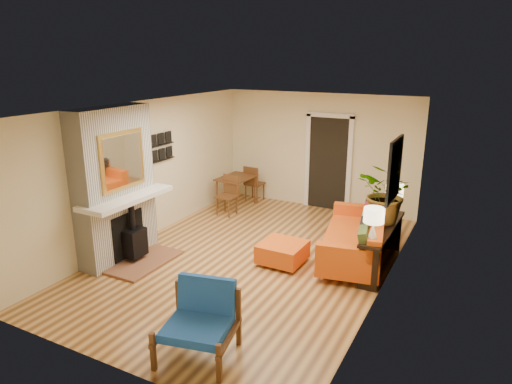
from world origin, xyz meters
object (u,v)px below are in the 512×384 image
Objects in this scene: ottoman at (283,252)px; lamp_far at (394,195)px; sofa at (359,238)px; blue_chair at (201,316)px; lamp_near at (374,221)px; dining_table at (239,183)px; houseplant at (388,193)px; console_table at (382,235)px.

ottoman is 2.17m from lamp_far.
sofa is 0.96m from lamp_far.
blue_chair is 2.89m from lamp_near.
blue_chair reaches higher than dining_table.
houseplant reaches higher than lamp_near.
lamp_far is at bearing -14.87° from dining_table.
lamp_far is at bearing 40.91° from ottoman.
sofa reaches higher than dining_table.
blue_chair is 0.53× the size of console_table.
blue_chair reaches higher than console_table.
ottoman is at bearing -158.51° from console_table.
ottoman is at bearing 174.60° from lamp_near.
sofa is 0.94m from houseplant.
houseplant reaches higher than console_table.
dining_table is at bearing 155.07° from sofa.
lamp_near reaches higher than blue_chair.
lamp_far is at bearing 90.00° from console_table.
ottoman is at bearing -46.66° from dining_table.
lamp_far is (0.00, 1.45, 0.00)m from lamp_near.
houseplant reaches higher than ottoman.
dining_table is at bearing 158.02° from houseplant.
blue_chair is at bearing -112.95° from console_table.
lamp_far is (1.36, 3.93, 0.60)m from blue_chair.
sofa is 3.27× the size of ottoman.
lamp_near is (1.51, -0.14, 0.85)m from ottoman.
ottoman is at bearing 93.14° from blue_chair.
lamp_near is (0.42, -0.92, 0.67)m from sofa.
ottoman is 1.35× the size of lamp_near.
houseplant is (0.41, 0.03, 0.84)m from sofa.
console_table is at bearing -90.00° from lamp_far.
console_table is 0.88m from lamp_near.
lamp_near reaches higher than ottoman.
console_table is (0.42, -0.18, 0.19)m from sofa.
lamp_near is at bearing 61.24° from blue_chair.
lamp_far reaches higher than ottoman.
blue_chair is at bearing -105.45° from sofa.
houseplant reaches higher than blue_chair.
sofa is 3.52m from blue_chair.
dining_table is at bearing 133.34° from ottoman.
houseplant reaches higher than lamp_far.
lamp_near reaches higher than dining_table.
blue_chair is 1.82× the size of lamp_far.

